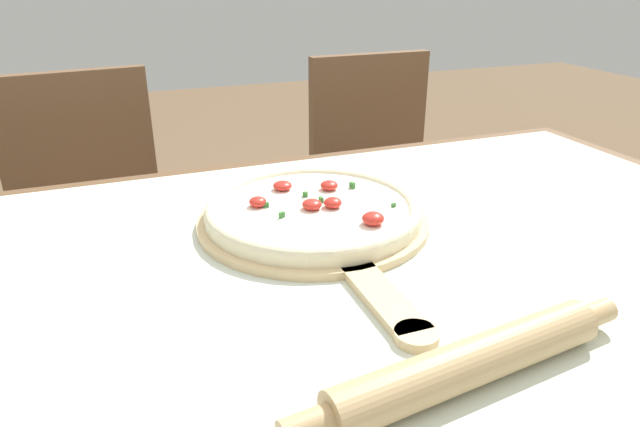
# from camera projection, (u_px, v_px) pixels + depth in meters

# --- Properties ---
(dining_table) EXTENTS (1.39, 0.91, 0.74)m
(dining_table) POSITION_uv_depth(u_px,v_px,m) (374.00, 312.00, 0.86)
(dining_table) COLOR brown
(dining_table) RESTS_ON ground_plane
(towel_cloth) EXTENTS (1.31, 0.83, 0.00)m
(towel_cloth) POSITION_uv_depth(u_px,v_px,m) (377.00, 250.00, 0.81)
(towel_cloth) COLOR silver
(towel_cloth) RESTS_ON dining_table
(pizza_peel) EXTENTS (0.36, 0.53, 0.01)m
(pizza_peel) POSITION_uv_depth(u_px,v_px,m) (317.00, 225.00, 0.87)
(pizza_peel) COLOR #D6B784
(pizza_peel) RESTS_ON towel_cloth
(pizza) EXTENTS (0.33, 0.33, 0.04)m
(pizza) POSITION_uv_depth(u_px,v_px,m) (313.00, 209.00, 0.88)
(pizza) COLOR beige
(pizza) RESTS_ON pizza_peel
(rolling_pin) EXTENTS (0.40, 0.08, 0.05)m
(rolling_pin) POSITION_uv_depth(u_px,v_px,m) (470.00, 363.00, 0.55)
(rolling_pin) COLOR tan
(rolling_pin) RESTS_ON towel_cloth
(chair_left) EXTENTS (0.44, 0.44, 0.88)m
(chair_left) POSITION_uv_depth(u_px,v_px,m) (94.00, 222.00, 1.48)
(chair_left) COLOR brown
(chair_left) RESTS_ON ground_plane
(chair_right) EXTENTS (0.41, 0.41, 0.88)m
(chair_right) POSITION_uv_depth(u_px,v_px,m) (379.00, 182.00, 1.75)
(chair_right) COLOR brown
(chair_right) RESTS_ON ground_plane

